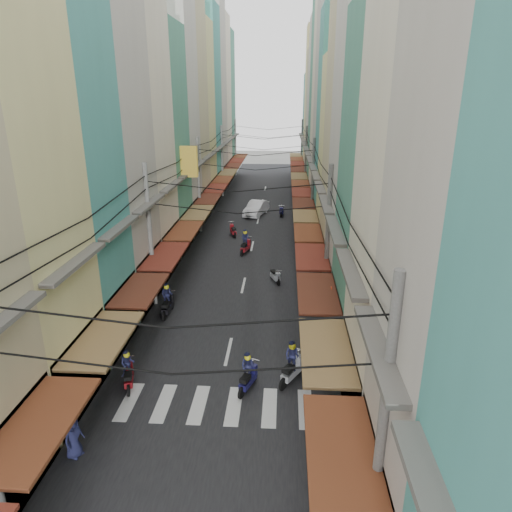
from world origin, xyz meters
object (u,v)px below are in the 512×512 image
at_px(white_car, 256,215).
at_px(market_umbrella, 400,367).
at_px(bicycle, 363,362).
at_px(traffic_sign, 330,303).

height_order(white_car, market_umbrella, market_umbrella).
height_order(white_car, bicycle, white_car).
bearing_deg(white_car, market_umbrella, -61.92).
relative_size(bicycle, market_umbrella, 0.70).
bearing_deg(market_umbrella, bicycle, 99.72).
bearing_deg(market_umbrella, white_car, 103.36).
distance_m(white_car, market_umbrella, 31.17).
xyz_separation_m(market_umbrella, traffic_sign, (-2.10, 4.99, 0.16)).
xyz_separation_m(white_car, market_umbrella, (7.19, -30.26, 2.13)).
xyz_separation_m(bicycle, traffic_sign, (-1.47, 1.33, 2.29)).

